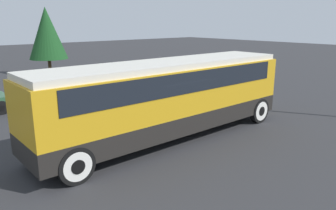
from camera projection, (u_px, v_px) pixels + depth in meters
ground_plane at (168, 139)px, 13.23m from camera, size 120.00×120.00×0.00m
tour_bus at (170, 93)px, 12.82m from camera, size 11.14×2.53×3.13m
parked_car_near at (140, 78)px, 22.98m from camera, size 4.45×1.85×1.38m
parked_car_far at (171, 91)px, 19.21m from camera, size 4.24×1.97×1.26m
tree_left at (47, 33)px, 27.74m from camera, size 3.20×3.20×5.78m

